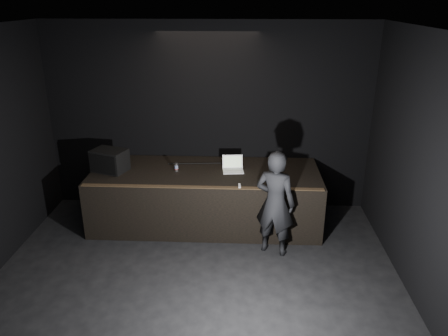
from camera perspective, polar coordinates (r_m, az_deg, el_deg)
ground at (r=5.86m, az=-4.76°, el=-19.77°), size 7.00×7.00×0.00m
room_walls at (r=4.78m, az=-5.50°, el=-1.23°), size 6.10×7.10×3.52m
stage_riser at (r=7.88m, az=-2.40°, el=-3.77°), size 4.00×1.50×1.00m
riser_lip at (r=7.02m, az=-2.96°, el=-2.51°), size 3.92×0.10×0.01m
stage_monitor at (r=7.87m, az=-14.74°, el=0.96°), size 0.68×0.58×0.38m
cable at (r=8.00m, az=-3.77°, el=0.60°), size 0.99×0.10×0.02m
laptop at (r=7.68m, az=1.17°, el=0.17°), size 0.39×0.36×0.25m
beer_can at (r=7.68m, az=-6.24°, el=0.11°), size 0.06×0.06×0.15m
plastic_cup at (r=7.95m, az=0.79°, el=0.81°), size 0.08×0.08×0.10m
wii_remote at (r=7.04m, az=2.03°, el=-2.36°), size 0.04×0.15×0.03m
person at (r=6.85m, az=6.68°, el=-4.59°), size 0.74×0.61×1.73m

